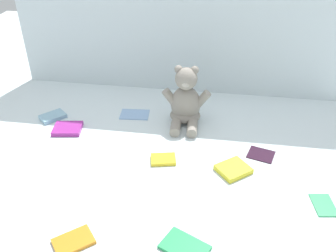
{
  "coord_description": "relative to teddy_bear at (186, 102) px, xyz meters",
  "views": [
    {
      "loc": [
        0.19,
        -1.25,
        0.85
      ],
      "look_at": [
        0.02,
        -0.1,
        0.1
      ],
      "focal_mm": 39.16,
      "sensor_mm": 36.0,
      "label": 1
    }
  ],
  "objects": [
    {
      "name": "ground_plane",
      "position": [
        -0.06,
        -0.1,
        -0.1
      ],
      "size": [
        3.2,
        3.2,
        0.0
      ],
      "primitive_type": "plane",
      "color": "silver"
    },
    {
      "name": "backdrop_drape",
      "position": [
        -0.06,
        0.31,
        0.29
      ],
      "size": [
        1.57,
        0.03,
        0.78
      ],
      "primitive_type": "cube",
      "color": "silver",
      "rests_on": "ground_plane"
    },
    {
      "name": "teddy_bear",
      "position": [
        0.0,
        0.0,
        0.0
      ],
      "size": [
        0.21,
        0.19,
        0.26
      ],
      "rotation": [
        0.0,
        0.0,
        0.05
      ],
      "color": "gray",
      "rests_on": "ground_plane"
    },
    {
      "name": "book_case_0",
      "position": [
        0.07,
        -0.67,
        -0.09
      ],
      "size": [
        0.15,
        0.13,
        0.01
      ],
      "primitive_type": "cube",
      "rotation": [
        0.0,
        0.0,
        4.27
      ],
      "color": "#249652",
      "rests_on": "ground_plane"
    },
    {
      "name": "book_case_1",
      "position": [
        0.31,
        -0.19,
        -0.09
      ],
      "size": [
        0.11,
        0.11,
        0.01
      ],
      "primitive_type": "cube",
      "rotation": [
        0.0,
        0.0,
        4.43
      ],
      "color": "black",
      "rests_on": "ground_plane"
    },
    {
      "name": "book_case_2",
      "position": [
        -0.58,
        -0.06,
        -0.09
      ],
      "size": [
        0.12,
        0.13,
        0.02
      ],
      "primitive_type": "cube",
      "rotation": [
        0.0,
        0.0,
        2.41
      ],
      "color": "#84B1CA",
      "rests_on": "ground_plane"
    },
    {
      "name": "book_case_3",
      "position": [
        0.5,
        -0.44,
        -0.09
      ],
      "size": [
        0.08,
        0.11,
        0.01
      ],
      "primitive_type": "cube",
      "rotation": [
        0.0,
        0.0,
        3.29
      ],
      "color": "#339E5E",
      "rests_on": "ground_plane"
    },
    {
      "name": "book_case_4",
      "position": [
        0.21,
        -0.31,
        -0.09
      ],
      "size": [
        0.14,
        0.14,
        0.02
      ],
      "primitive_type": "cube",
      "rotation": [
        0.0,
        0.0,
        2.26
      ],
      "color": "yellow",
      "rests_on": "ground_plane"
    },
    {
      "name": "book_case_5",
      "position": [
        -0.05,
        -0.29,
        -0.09
      ],
      "size": [
        0.1,
        0.08,
        0.01
      ],
      "primitive_type": "cube",
      "rotation": [
        0.0,
        0.0,
        1.79
      ],
      "color": "yellow",
      "rests_on": "ground_plane"
    },
    {
      "name": "book_case_6",
      "position": [
        -0.24,
        -0.7,
        -0.09
      ],
      "size": [
        0.13,
        0.13,
        0.01
      ],
      "primitive_type": "cube",
      "rotation": [
        0.0,
        0.0,
        2.27
      ],
      "color": "orange",
      "rests_on": "ground_plane"
    },
    {
      "name": "book_case_7",
      "position": [
        -0.23,
        0.02,
        -0.09
      ],
      "size": [
        0.13,
        0.1,
        0.01
      ],
      "primitive_type": "cube",
      "rotation": [
        0.0,
        0.0,
        4.8
      ],
      "color": "#87ACDC",
      "rests_on": "ground_plane"
    },
    {
      "name": "book_case_8",
      "position": [
        -0.48,
        -0.14,
        -0.09
      ],
      "size": [
        0.13,
        0.11,
        0.02
      ],
      "primitive_type": "cube",
      "rotation": [
        0.0,
        0.0,
        1.73
      ],
      "color": "#99288B",
      "rests_on": "ground_plane"
    }
  ]
}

